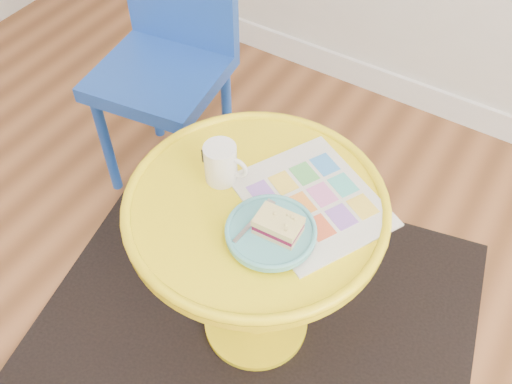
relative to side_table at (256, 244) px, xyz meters
The scene contains 9 objects.
room_walls 1.09m from the side_table, 166.41° to the left, with size 4.00×4.00×4.00m.
rug 0.42m from the side_table, behind, with size 1.30×1.10×0.01m, color black.
side_table is the anchor object (origin of this frame).
chair 0.78m from the side_table, 143.94° to the left, with size 0.45×0.45×0.89m.
newspaper 0.21m from the side_table, 34.77° to the left, with size 0.33×0.28×0.01m, color silver.
mug 0.25m from the side_table, 168.04° to the left, with size 0.11×0.08×0.10m.
plate 0.21m from the side_table, 39.74° to the right, with size 0.20×0.20×0.02m.
cake_slice 0.24m from the side_table, 32.96° to the right, with size 0.10×0.07×0.04m.
fork 0.21m from the side_table, 58.95° to the right, with size 0.02×0.14×0.00m.
Camera 1 is at (0.45, 0.04, 1.62)m, focal length 40.00 mm.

